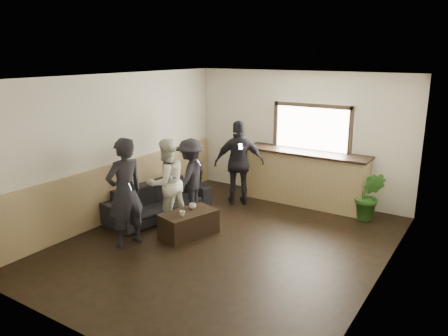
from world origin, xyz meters
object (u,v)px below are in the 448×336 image
Objects in this scene: bar_counter at (305,174)px; person_c at (191,176)px; person_d at (239,163)px; person_b at (167,182)px; potted_plant at (369,196)px; coffee_table at (189,224)px; cup_b at (182,213)px; sofa at (159,200)px; cup_a at (193,206)px; person_a at (125,192)px.

bar_counter reaches higher than person_c.
person_b is at bearing 35.54° from person_d.
coffee_table is at bearing -135.17° from potted_plant.
person_c is at bearing 120.61° from cup_b.
person_c is (0.45, 0.47, 0.45)m from sofa.
person_c is (-3.15, -1.54, 0.28)m from potted_plant.
person_b is (-0.68, 0.40, 0.34)m from cup_b.
person_b is 1.08× the size of person_c.
bar_counter is 3.08m from person_b.
coffee_table is 0.33m from cup_a.
bar_counter reaches higher than sofa.
bar_counter is 1.76× the size of person_c.
person_a is 2.86m from person_d.
cup_b is at bearing -80.22° from cup_a.
potted_plant is 0.53× the size of person_a.
cup_a reaches higher than coffee_table.
sofa is at bearing 164.70° from cup_a.
person_d reaches higher than potted_plant.
potted_plant is 2.70m from person_d.
person_a reaches higher than sofa.
person_b reaches higher than sofa.
potted_plant is at bearing 42.21° from cup_a.
person_c is (-0.68, 1.14, 0.28)m from cup_b.
person_a is at bearing 17.43° from person_b.
cup_a is at bearing -96.32° from sofa.
sofa is 22.50× the size of cup_b.
person_c is (-0.61, 0.76, 0.28)m from cup_a.
person_c reaches higher than coffee_table.
cup_a reaches higher than cup_b.
person_a is (-0.68, -0.66, 0.44)m from cup_b.
person_b is at bearing -112.27° from sofa.
potted_plant is (3.60, 2.01, 0.17)m from sofa.
person_b is (-3.15, -2.28, 0.34)m from potted_plant.
coffee_table is 1.29m from person_a.
bar_counter is at bearing 69.07° from coffee_table.
cup_b is 1.04m from person_a.
person_c is (-0.00, 1.80, -0.16)m from person_a.
sofa is at bearing 18.85° from person_d.
coffee_table is 0.91m from person_b.
bar_counter is 1.50× the size of person_d.
coffee_table is 3.53m from potted_plant.
coffee_table is at bearing 96.97° from cup_b.
coffee_table is 0.60× the size of person_b.
cup_b is 0.05× the size of person_a.
cup_b is 0.86m from person_b.
sofa is 1.33m from cup_b.
potted_plant reaches higher than coffee_table.
sofa is at bearing 156.89° from coffee_table.
cup_b is at bearing 145.66° from person_a.
person_d is at bearing 93.88° from cup_b.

